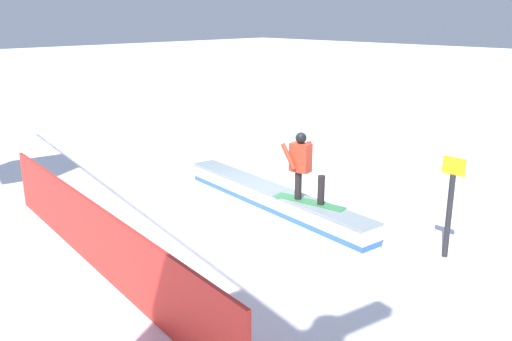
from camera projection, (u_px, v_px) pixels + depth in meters
name	position (u px, v px, depth m)	size (l,w,h in m)	color
ground_plane	(273.00, 210.00, 11.83)	(120.00, 120.00, 0.00)	white
grind_box	(273.00, 200.00, 11.77)	(5.60, 1.22, 0.50)	white
snowboarder	(303.00, 165.00, 10.73)	(1.59, 0.55, 1.39)	#38894D
safety_fence	(97.00, 238.00, 8.87)	(8.26, 0.06, 1.20)	red
trail_marker	(450.00, 204.00, 9.31)	(0.40, 0.10, 1.81)	#262628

